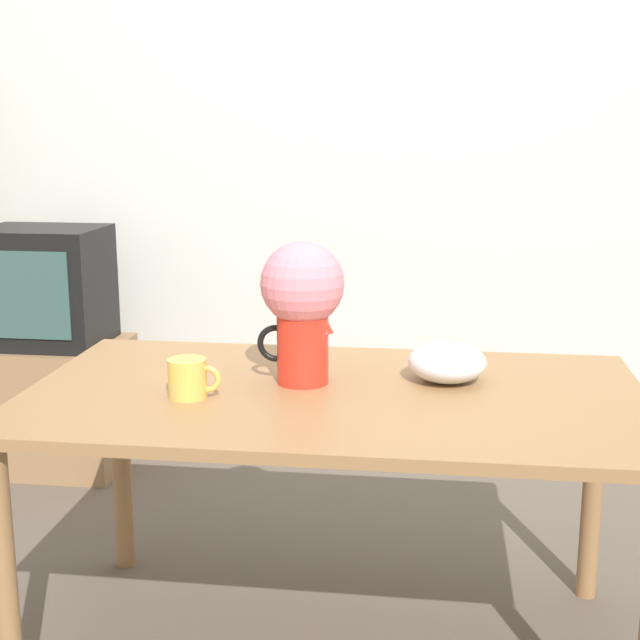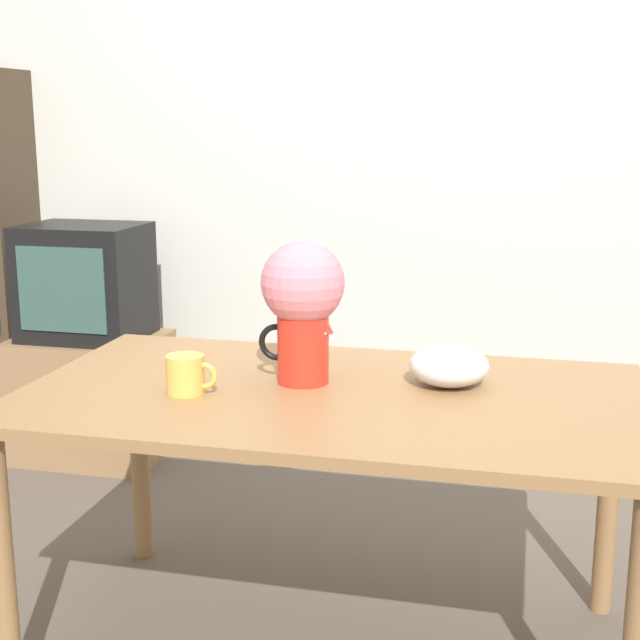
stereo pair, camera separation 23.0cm
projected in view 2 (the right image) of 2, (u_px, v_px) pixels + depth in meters
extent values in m
cube|color=silver|center=(413.00, 150.00, 3.73)|extent=(8.00, 0.05, 2.60)
cube|color=olive|center=(332.00, 397.00, 2.28)|extent=(1.58, 0.90, 0.03)
cylinder|color=olive|center=(2.00, 569.00, 2.16)|extent=(0.06, 0.06, 0.71)
cylinder|color=olive|center=(140.00, 454.00, 2.90)|extent=(0.06, 0.06, 0.71)
cylinder|color=olive|center=(608.00, 498.00, 2.57)|extent=(0.06, 0.06, 0.71)
cylinder|color=red|center=(303.00, 347.00, 2.33)|extent=(0.14, 0.14, 0.19)
cone|color=red|center=(324.00, 324.00, 2.31)|extent=(0.05, 0.05, 0.05)
torus|color=black|center=(277.00, 342.00, 2.35)|extent=(0.10, 0.02, 0.10)
sphere|color=#3D7033|center=(303.00, 298.00, 2.31)|extent=(0.16, 0.16, 0.16)
sphere|color=pink|center=(303.00, 283.00, 2.30)|extent=(0.22, 0.22, 0.22)
cylinder|color=gold|center=(185.00, 374.00, 2.25)|extent=(0.10, 0.10, 0.10)
torus|color=gold|center=(204.00, 376.00, 2.24)|extent=(0.07, 0.01, 0.07)
ellipsoid|color=silver|center=(449.00, 366.00, 2.32)|extent=(0.21, 0.21, 0.11)
cube|color=#8E6B47|center=(92.00, 396.00, 3.82)|extent=(0.61, 0.45, 0.53)
cube|color=black|center=(85.00, 282.00, 3.71)|extent=(0.48, 0.38, 0.48)
cube|color=#33514C|center=(61.00, 290.00, 3.53)|extent=(0.38, 0.01, 0.34)
cube|color=#423323|center=(20.00, 255.00, 4.06)|extent=(0.04, 0.34, 1.64)
cube|color=#423323|center=(5.00, 249.00, 4.26)|extent=(0.40, 0.01, 1.64)
cube|color=#337A4C|center=(3.00, 305.00, 4.13)|extent=(0.05, 0.23, 0.22)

